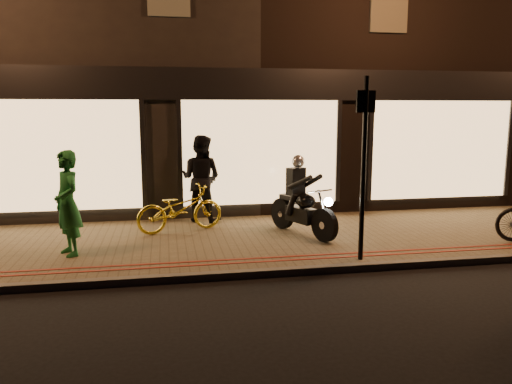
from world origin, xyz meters
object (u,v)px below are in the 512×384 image
(bicycle_gold, at_px, (180,209))
(motorcycle, at_px, (301,204))
(sign_post, at_px, (364,159))
(person_green, at_px, (67,203))

(bicycle_gold, bearing_deg, motorcycle, -123.16)
(motorcycle, distance_m, bicycle_gold, 2.47)
(motorcycle, xyz_separation_m, sign_post, (0.52, -1.82, 1.06))
(motorcycle, relative_size, person_green, 1.01)
(motorcycle, bearing_deg, sign_post, -98.02)
(motorcycle, xyz_separation_m, bicycle_gold, (-2.37, 0.67, -0.14))
(motorcycle, bearing_deg, bicycle_gold, 140.10)
(bicycle_gold, bearing_deg, sign_post, -148.04)
(sign_post, xyz_separation_m, bicycle_gold, (-2.90, 2.49, -1.20))
(bicycle_gold, relative_size, person_green, 1.00)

